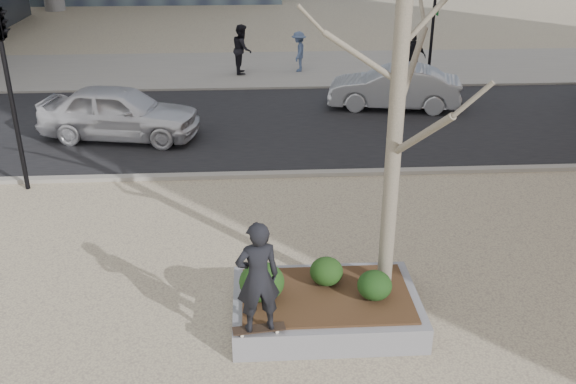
{
  "coord_description": "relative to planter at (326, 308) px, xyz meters",
  "views": [
    {
      "loc": [
        -0.13,
        -8.65,
        6.31
      ],
      "look_at": [
        0.5,
        2.0,
        1.4
      ],
      "focal_mm": 40.0,
      "sensor_mm": 36.0,
      "label": 1
    }
  ],
  "objects": [
    {
      "name": "ground",
      "position": [
        -1.0,
        0.0,
        -0.23
      ],
      "size": [
        120.0,
        120.0,
        0.0
      ],
      "primitive_type": "plane",
      "color": "#BBAF89",
      "rests_on": "ground"
    },
    {
      "name": "street",
      "position": [
        -1.0,
        10.0,
        -0.21
      ],
      "size": [
        60.0,
        8.0,
        0.02
      ],
      "primitive_type": "cube",
      "color": "black",
      "rests_on": "ground"
    },
    {
      "name": "far_sidewalk",
      "position": [
        -1.0,
        17.0,
        -0.21
      ],
      "size": [
        60.0,
        6.0,
        0.02
      ],
      "primitive_type": "cube",
      "color": "gray",
      "rests_on": "ground"
    },
    {
      "name": "planter",
      "position": [
        0.0,
        0.0,
        0.0
      ],
      "size": [
        3.0,
        2.0,
        0.45
      ],
      "primitive_type": "cube",
      "color": "gray",
      "rests_on": "ground"
    },
    {
      "name": "planter_mulch",
      "position": [
        0.0,
        0.0,
        0.25
      ],
      "size": [
        2.7,
        1.7,
        0.04
      ],
      "primitive_type": "cube",
      "color": "#382314",
      "rests_on": "planter"
    },
    {
      "name": "sycamore_tree",
      "position": [
        1.0,
        0.3,
        3.56
      ],
      "size": [
        2.8,
        2.8,
        6.6
      ],
      "primitive_type": null,
      "color": "gray",
      "rests_on": "planter_mulch"
    },
    {
      "name": "shrub_left",
      "position": [
        -1.04,
        -0.05,
        0.57
      ],
      "size": [
        0.72,
        0.72,
        0.61
      ],
      "primitive_type": "ellipsoid",
      "color": "#1C3E13",
      "rests_on": "planter_mulch"
    },
    {
      "name": "shrub_middle",
      "position": [
        0.03,
        0.32,
        0.5
      ],
      "size": [
        0.55,
        0.55,
        0.47
      ],
      "primitive_type": "ellipsoid",
      "color": "#173912",
      "rests_on": "planter_mulch"
    },
    {
      "name": "shrub_right",
      "position": [
        0.75,
        -0.15,
        0.5
      ],
      "size": [
        0.55,
        0.55,
        0.47
      ],
      "primitive_type": "ellipsoid",
      "color": "black",
      "rests_on": "planter_mulch"
    },
    {
      "name": "skateboard",
      "position": [
        -1.1,
        -0.88,
        0.26
      ],
      "size": [
        0.8,
        0.3,
        0.08
      ],
      "primitive_type": null,
      "rotation": [
        0.0,
        0.0,
        0.12
      ],
      "color": "black",
      "rests_on": "planter"
    },
    {
      "name": "skateboarder",
      "position": [
        -1.1,
        -0.88,
        1.18
      ],
      "size": [
        0.71,
        0.54,
        1.76
      ],
      "primitive_type": "imported",
      "rotation": [
        0.0,
        0.0,
        3.35
      ],
      "color": "black",
      "rests_on": "skateboard"
    },
    {
      "name": "police_car",
      "position": [
        -4.87,
        9.01,
        0.56
      ],
      "size": [
        4.74,
        2.6,
        1.53
      ],
      "primitive_type": "imported",
      "rotation": [
        0.0,
        0.0,
        1.38
      ],
      "color": "silver",
      "rests_on": "street"
    },
    {
      "name": "car_silver",
      "position": [
        3.49,
        11.4,
        0.49
      ],
      "size": [
        4.4,
        2.23,
        1.38
      ],
      "primitive_type": "imported",
      "rotation": [
        0.0,
        0.0,
        4.52
      ],
      "color": "#97999E",
      "rests_on": "street"
    },
    {
      "name": "pedestrian_a",
      "position": [
        -1.44,
        16.27,
        0.74
      ],
      "size": [
        0.72,
        0.92,
        1.89
      ],
      "primitive_type": "imported",
      "rotation": [
        0.0,
        0.0,
        1.58
      ],
      "color": "black",
      "rests_on": "far_sidewalk"
    },
    {
      "name": "pedestrian_b",
      "position": [
        0.78,
        16.47,
        0.58
      ],
      "size": [
        0.75,
        1.09,
        1.55
      ],
      "primitive_type": "imported",
      "rotation": [
        0.0,
        0.0,
        4.53
      ],
      "color": "#46597F",
      "rests_on": "far_sidewalk"
    },
    {
      "name": "pedestrian_c",
      "position": [
        4.87,
        14.71,
        0.68
      ],
      "size": [
        1.08,
        0.54,
        1.77
      ],
      "primitive_type": "imported",
      "rotation": [
        0.0,
        0.0,
        3.25
      ],
      "color": "black",
      "rests_on": "far_sidewalk"
    },
    {
      "name": "traffic_light_near",
      "position": [
        -6.5,
        5.6,
        2.02
      ],
      "size": [
        0.6,
        2.48,
        4.5
      ],
      "primitive_type": null,
      "color": "black",
      "rests_on": "ground"
    },
    {
      "name": "traffic_light_far",
      "position": [
        5.5,
        14.6,
        2.02
      ],
      "size": [
        0.6,
        2.48,
        4.5
      ],
      "primitive_type": null,
      "color": "black",
      "rests_on": "ground"
    }
  ]
}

